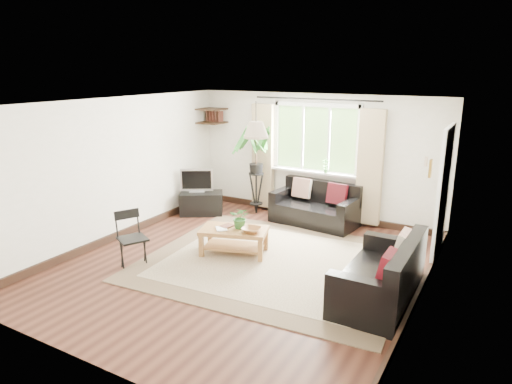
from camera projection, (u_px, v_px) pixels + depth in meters
The scene contains 24 objects.
floor at pixel (243, 266), 6.82m from camera, with size 5.50×5.50×0.00m, color black.
ceiling at pixel (241, 103), 6.19m from camera, with size 5.50×5.50×0.00m, color white.
wall_back at pixel (316, 157), 8.81m from camera, with size 5.00×0.02×2.40m, color silver.
wall_front at pixel (87, 255), 4.20m from camera, with size 5.00×0.02×2.40m, color silver.
wall_left at pixel (116, 170), 7.69m from camera, with size 0.02×5.50×2.40m, color silver.
wall_right at pixel (425, 215), 5.31m from camera, with size 0.02×5.50×2.40m, color silver.
rug at pixel (275, 262), 6.93m from camera, with size 3.80×3.26×0.02m, color beige.
window at pixel (316, 139), 8.68m from camera, with size 2.50×0.16×2.16m, color white, non-canonical shape.
door at pixel (443, 197), 6.81m from camera, with size 0.06×0.96×2.06m, color silver.
corner_shelf at pixel (212, 116), 9.49m from camera, with size 0.50×0.50×0.34m, color black, non-canonical shape.
pendant_lamp at pixel (256, 126), 6.61m from camera, with size 0.36×0.36×0.54m, color beige, non-canonical shape.
wall_sconce at pixel (428, 165), 5.46m from camera, with size 0.12×0.12×0.28m, color beige, non-canonical shape.
sofa_back at pixel (315, 205), 8.55m from camera, with size 1.58×0.79×0.74m, color black, non-canonical shape.
sofa_right at pixel (379, 272), 5.72m from camera, with size 0.83×1.65×0.78m, color black, non-canonical shape.
coffee_table at pixel (234, 241), 7.20m from camera, with size 1.04×0.57×0.42m, color brown, non-canonical shape.
table_plant at pixel (240, 218), 7.12m from camera, with size 0.31×0.27×0.35m, color #2D6428.
bowl at pixel (252, 230), 6.99m from camera, with size 0.29×0.29×0.07m, color brown.
book_a at pixel (216, 229), 7.10m from camera, with size 0.16×0.22×0.02m, color white.
book_b at pixel (223, 225), 7.29m from camera, with size 0.16×0.22×0.02m, color #562F22.
tv_stand at pixel (201, 203), 9.18m from camera, with size 0.84×0.47×0.45m, color black.
tv at pixel (197, 180), 9.10m from camera, with size 0.64×0.21×0.49m, color #A5A5AA, non-canonical shape.
palm_stand at pixel (256, 170), 9.07m from camera, with size 0.70×0.70×1.80m, color black, non-canonical shape.
folding_chair at pixel (133, 240), 6.72m from camera, with size 0.43×0.43×0.82m, color black, non-canonical shape.
sill_plant at pixel (326, 166), 8.63m from camera, with size 0.14×0.10×0.27m, color #2D6023.
Camera 1 is at (3.27, -5.37, 2.87)m, focal length 32.00 mm.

